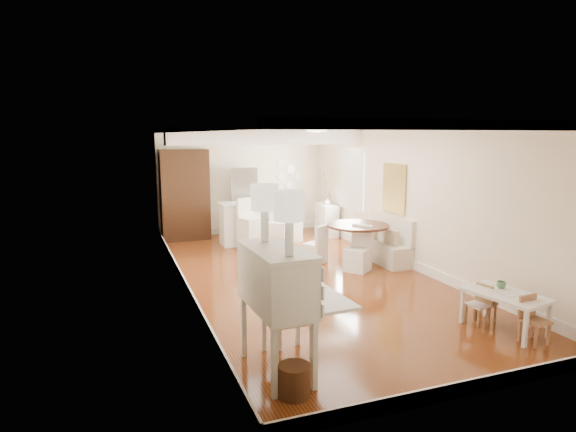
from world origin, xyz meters
TOP-DOWN VIEW (x-y plane):
  - room at (0.04, 0.32)m, footprint 9.00×9.04m
  - secretary_bureau at (-1.70, -3.32)m, footprint 1.18×1.20m
  - gustavian_armchair at (-1.44, -2.96)m, footprint 0.59×0.59m
  - wicker_basket at (-1.70, -3.86)m, footprint 0.44×0.44m
  - kids_table at (1.61, -3.28)m, footprint 0.84×1.17m
  - kids_chair_a at (1.61, -2.94)m, footprint 0.34×0.34m
  - kids_chair_b at (1.44, -2.97)m, footprint 0.32×0.32m
  - kids_chair_c at (1.66, -3.75)m, footprint 0.33×0.33m
  - banquette at (1.99, 0.50)m, footprint 0.52×1.60m
  - dining_table at (1.33, 0.39)m, footprint 1.54×1.54m
  - slip_chair_near at (1.13, 0.02)m, footprint 0.61×0.61m
  - slip_chair_far at (0.60, 0.90)m, footprint 0.53×0.54m
  - breakfast_counter at (0.10, 3.10)m, footprint 2.05×0.65m
  - bar_stool_left at (-0.34, 2.49)m, footprint 0.62×0.62m
  - bar_stool_right at (0.33, 2.57)m, footprint 0.50×0.50m
  - pantry_cabinet at (-1.60, 4.18)m, footprint 1.20×0.60m
  - fridge at (0.30, 4.15)m, footprint 0.75×0.65m
  - sideboard at (2.00, 3.34)m, footprint 0.47×0.91m
  - pencil_cup at (1.71, -3.09)m, footprint 0.16×0.16m
  - branch_vase at (1.98, 3.30)m, footprint 0.22×0.22m

SIDE VIEW (x-z plane):
  - wicker_basket at x=-1.70m, z-range 0.00..0.34m
  - kids_table at x=1.61m, z-range 0.00..0.53m
  - kids_chair_a at x=1.61m, z-range 0.00..0.54m
  - kids_chair_b at x=1.44m, z-range 0.00..0.57m
  - kids_chair_c at x=1.66m, z-range 0.00..0.63m
  - slip_chair_far at x=0.60m, z-range 0.00..0.81m
  - sideboard at x=2.00m, z-range 0.00..0.84m
  - dining_table at x=1.33m, z-range 0.00..0.86m
  - slip_chair_near at x=1.13m, z-range 0.00..0.90m
  - bar_stool_right at x=0.33m, z-range 0.00..0.95m
  - banquette at x=1.99m, z-range 0.00..0.98m
  - gustavian_armchair at x=-1.44m, z-range 0.00..1.02m
  - breakfast_counter at x=0.10m, z-range 0.00..1.03m
  - pencil_cup at x=1.71m, z-range 0.53..0.63m
  - bar_stool_left at x=-0.34m, z-range 0.00..1.20m
  - secretary_bureau at x=-1.70m, z-range 0.00..1.45m
  - fridge at x=0.30m, z-range 0.00..1.80m
  - branch_vase at x=1.98m, z-range 0.84..1.01m
  - pantry_cabinet at x=-1.60m, z-range 0.00..2.30m
  - room at x=0.04m, z-range 0.57..3.39m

